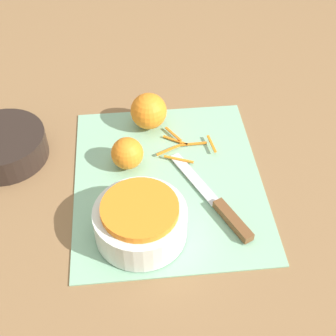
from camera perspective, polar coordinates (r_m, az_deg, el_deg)
ground_plane at (r=0.95m, az=0.00°, el=-1.52°), size 4.00×4.00×0.00m
cutting_board at (r=0.95m, az=0.00°, el=-1.39°), size 0.45×0.38×0.01m
bowl_speckled at (r=0.83m, az=-3.38°, el=-6.39°), size 0.17×0.17×0.08m
bowl_dark at (r=1.04m, az=-19.39°, el=2.55°), size 0.18×0.18×0.06m
knife at (r=0.89m, az=6.69°, el=-5.03°), size 0.24×0.13×0.02m
orange_left at (r=0.95m, az=-4.99°, el=1.80°), size 0.07×0.07×0.07m
orange_right at (r=1.04m, az=-2.38°, el=6.95°), size 0.08×0.08×0.08m
peel_pile at (r=1.01m, az=1.85°, el=2.77°), size 0.12×0.13×0.01m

